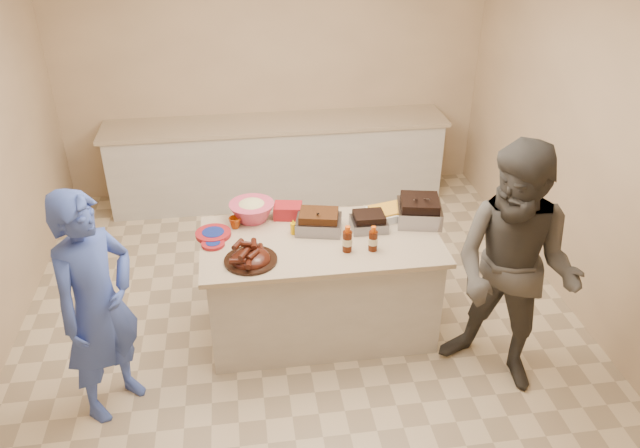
{
  "coord_description": "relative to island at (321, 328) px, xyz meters",
  "views": [
    {
      "loc": [
        -0.42,
        -3.99,
        3.23
      ],
      "look_at": [
        0.14,
        -0.05,
        0.94
      ],
      "focal_mm": 35.0,
      "sensor_mm": 36.0,
      "label": 1
    }
  ],
  "objects": [
    {
      "name": "bbq_bottle_a",
      "position": [
        0.16,
        -0.19,
        0.84
      ],
      "size": [
        0.07,
        0.07,
        0.2
      ],
      "primitive_type": "cylinder",
      "rotation": [
        0.0,
        0.0,
        0.0
      ],
      "color": "#451606",
      "rests_on": "island"
    },
    {
      "name": "sausage_plate",
      "position": [
        -0.01,
        0.22,
        0.84
      ],
      "size": [
        0.32,
        0.32,
        0.05
      ],
      "primitive_type": "cylinder",
      "rotation": [
        0.0,
        0.0,
        -0.19
      ],
      "color": "silver",
      "rests_on": "island"
    },
    {
      "name": "roasting_pan",
      "position": [
        0.79,
        0.16,
        0.84
      ],
      "size": [
        0.39,
        0.39,
        0.13
      ],
      "primitive_type": "cube",
      "rotation": [
        0.0,
        0.0,
        -0.21
      ],
      "color": "gray",
      "rests_on": "island"
    },
    {
      "name": "rib_platter",
      "position": [
        -0.53,
        -0.22,
        0.84
      ],
      "size": [
        0.46,
        0.46,
        0.15
      ],
      "primitive_type": null,
      "rotation": [
        0.0,
        0.0,
        0.29
      ],
      "color": "#47170C",
      "rests_on": "island"
    },
    {
      "name": "plate_stack_large",
      "position": [
        -0.79,
        0.16,
        0.84
      ],
      "size": [
        0.26,
        0.26,
        0.03
      ],
      "primitive_type": "cylinder",
      "rotation": [
        0.0,
        0.0,
        0.0
      ],
      "color": "maroon",
      "rests_on": "island"
    },
    {
      "name": "room",
      "position": [
        -0.14,
        0.1,
        0.0
      ],
      "size": [
        4.5,
        5.0,
        2.7
      ],
      "primitive_type": null,
      "color": "#D3B48C",
      "rests_on": "ground"
    },
    {
      "name": "back_counter",
      "position": [
        -0.14,
        2.3,
        0.45
      ],
      "size": [
        3.6,
        0.64,
        0.9
      ],
      "primitive_type": null,
      "color": "beige",
      "rests_on": "ground"
    },
    {
      "name": "brisket_tray",
      "position": [
        0.38,
        0.1,
        0.84
      ],
      "size": [
        0.27,
        0.22,
        0.08
      ],
      "primitive_type": "cube",
      "rotation": [
        0.0,
        0.0,
        -0.01
      ],
      "color": "black",
      "rests_on": "island"
    },
    {
      "name": "guest_gray",
      "position": [
        1.19,
        -0.7,
        0.0
      ],
      "size": [
        1.88,
        1.91,
        0.68
      ],
      "primitive_type": "imported",
      "rotation": [
        0.0,
        0.0,
        -0.76
      ],
      "color": "#4E4B46",
      "rests_on": "ground"
    },
    {
      "name": "mac_cheese_dish",
      "position": [
        0.58,
        0.26,
        0.84
      ],
      "size": [
        0.36,
        0.3,
        0.08
      ],
      "primitive_type": "cube",
      "rotation": [
        0.0,
        0.0,
        0.25
      ],
      "color": "gold",
      "rests_on": "island"
    },
    {
      "name": "plastic_cup",
      "position": [
        -0.62,
        0.26,
        0.84
      ],
      "size": [
        0.09,
        0.09,
        0.09
      ],
      "primitive_type": "imported",
      "rotation": [
        0.0,
        0.0,
        0.0
      ],
      "color": "#8F3506",
      "rests_on": "island"
    },
    {
      "name": "bbq_bottle_b",
      "position": [
        0.34,
        -0.2,
        0.84
      ],
      "size": [
        0.06,
        0.06,
        0.19
      ],
      "primitive_type": "cylinder",
      "rotation": [
        0.0,
        0.0,
        0.0
      ],
      "color": "#451606",
      "rests_on": "island"
    },
    {
      "name": "plate_stack_small",
      "position": [
        -0.79,
        0.02,
        0.84
      ],
      "size": [
        0.17,
        0.17,
        0.02
      ],
      "primitive_type": "cylinder",
      "rotation": [
        0.0,
        0.0,
        0.0
      ],
      "color": "maroon",
      "rests_on": "island"
    },
    {
      "name": "island",
      "position": [
        0.0,
        0.0,
        0.0
      ],
      "size": [
        1.77,
        0.93,
        0.84
      ],
      "primitive_type": null,
      "rotation": [
        0.0,
        0.0,
        0.0
      ],
      "color": "beige",
      "rests_on": "ground"
    },
    {
      "name": "coleslaw_bowl",
      "position": [
        -0.49,
        0.37,
        0.84
      ],
      "size": [
        0.35,
        0.35,
        0.24
      ],
      "primitive_type": null,
      "rotation": [
        0.0,
        0.0,
        0.0
      ],
      "color": "#C33E5A",
      "rests_on": "island"
    },
    {
      "name": "pulled_pork_tray",
      "position": [
        0.0,
        0.13,
        0.84
      ],
      "size": [
        0.38,
        0.32,
        0.1
      ],
      "primitive_type": "cube",
      "rotation": [
        0.0,
        0.0,
        -0.22
      ],
      "color": "#47230F",
      "rests_on": "island"
    },
    {
      "name": "sauce_bowl",
      "position": [
        -0.08,
        0.17,
        0.84
      ],
      "size": [
        0.14,
        0.04,
        0.14
      ],
      "primitive_type": "imported",
      "rotation": [
        0.0,
        0.0,
        0.0
      ],
      "color": "silver",
      "rests_on": "island"
    },
    {
      "name": "basket_stack",
      "position": [
        -0.21,
        0.37,
        0.84
      ],
      "size": [
        0.24,
        0.2,
        0.11
      ],
      "primitive_type": "cube",
      "rotation": [
        0.0,
        0.0,
        -0.18
      ],
      "color": "maroon",
      "rests_on": "island"
    },
    {
      "name": "guest_blue",
      "position": [
        -1.5,
        -0.58,
        0.0
      ],
      "size": [
        1.63,
        1.5,
        0.39
      ],
      "primitive_type": "imported",
      "rotation": [
        0.0,
        0.0,
        0.88
      ],
      "color": "#3B55B6",
      "rests_on": "ground"
    },
    {
      "name": "mustard_bottle",
      "position": [
        -0.19,
        0.11,
        0.84
      ],
      "size": [
        0.04,
        0.04,
        0.12
      ],
      "primitive_type": "cylinder",
      "rotation": [
        0.0,
        0.0,
        0.0
      ],
      "color": "#F7BA01",
      "rests_on": "island"
    }
  ]
}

